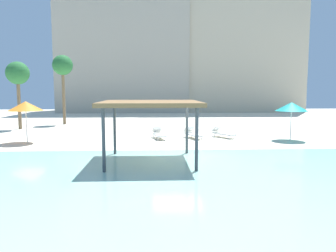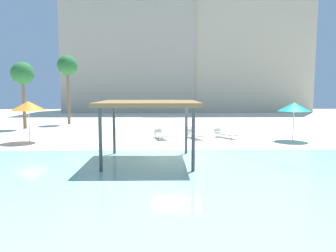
% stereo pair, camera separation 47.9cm
% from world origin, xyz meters
% --- Properties ---
extents(ground_plane, '(80.00, 80.00, 0.00)m').
position_xyz_m(ground_plane, '(0.00, 0.00, 0.00)').
color(ground_plane, beige).
extents(lagoon_water, '(44.00, 13.50, 0.04)m').
position_xyz_m(lagoon_water, '(0.00, -5.25, 0.02)').
color(lagoon_water, '#99D1C6').
rests_on(lagoon_water, ground).
extents(shade_pavilion, '(4.39, 4.39, 2.78)m').
position_xyz_m(shade_pavilion, '(-1.34, -1.25, 2.62)').
color(shade_pavilion, '#42474C').
rests_on(shade_pavilion, ground).
extents(beach_umbrella_orange_0, '(2.10, 2.10, 2.59)m').
position_xyz_m(beach_umbrella_orange_0, '(-9.16, 4.67, 2.30)').
color(beach_umbrella_orange_0, silver).
rests_on(beach_umbrella_orange_0, ground).
extents(beach_umbrella_teal_1, '(2.09, 2.09, 2.50)m').
position_xyz_m(beach_umbrella_teal_1, '(7.84, 4.90, 2.21)').
color(beach_umbrella_teal_1, silver).
rests_on(beach_umbrella_teal_1, ground).
extents(lounge_chair_0, '(1.20, 1.99, 0.74)m').
position_xyz_m(lounge_chair_0, '(1.47, 6.02, 0.33)').
color(lounge_chair_0, white).
rests_on(lounge_chair_0, ground).
extents(lounge_chair_1, '(1.53, 1.92, 0.74)m').
position_xyz_m(lounge_chair_1, '(3.59, 6.30, 0.33)').
color(lounge_chair_1, white).
rests_on(lounge_chair_1, ground).
extents(lounge_chair_2, '(0.96, 1.98, 0.74)m').
position_xyz_m(lounge_chair_2, '(-0.85, 5.95, 0.33)').
color(lounge_chair_2, white).
rests_on(lounge_chair_2, ground).
extents(palm_tree_0, '(1.90, 1.90, 5.65)m').
position_xyz_m(palm_tree_0, '(-12.49, 11.89, 4.58)').
color(palm_tree_0, brown).
rests_on(palm_tree_0, ground).
extents(palm_tree_1, '(1.90, 1.90, 6.60)m').
position_xyz_m(palm_tree_1, '(-9.80, 15.66, 5.48)').
color(palm_tree_1, brown).
rests_on(palm_tree_1, ground).
extents(hotel_block_0, '(19.10, 11.09, 19.91)m').
position_xyz_m(hotel_block_0, '(-5.56, 35.86, 9.95)').
color(hotel_block_0, '#B2A893').
rests_on(hotel_block_0, ground).
extents(hotel_block_1, '(19.53, 8.67, 21.93)m').
position_xyz_m(hotel_block_1, '(11.65, 35.09, 10.97)').
color(hotel_block_1, beige).
rests_on(hotel_block_1, ground).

